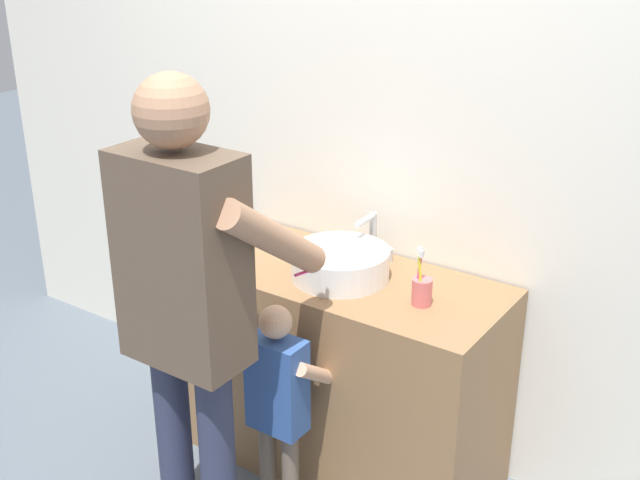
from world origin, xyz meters
The scene contains 7 objects.
back_wall centered at (0.00, 0.62, 1.35)m, with size 4.40×0.08×2.70m.
vanity_cabinet centered at (0.00, 0.30, 0.41)m, with size 1.22×0.54×0.83m, color olive.
sink_basin centered at (0.00, 0.28, 0.89)m, with size 0.36×0.36×0.11m.
faucet centered at (0.00, 0.50, 0.91)m, with size 0.18×0.14×0.18m.
toothbrush_cup centered at (0.35, 0.26, 0.88)m, with size 0.07×0.07×0.21m.
child_toddler centered at (0.00, -0.10, 0.52)m, with size 0.27×0.27×0.88m.
adult_parent centered at (-0.14, -0.36, 1.01)m, with size 0.52×0.55×1.67m.
Camera 1 is at (1.45, -1.97, 2.11)m, focal length 45.48 mm.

